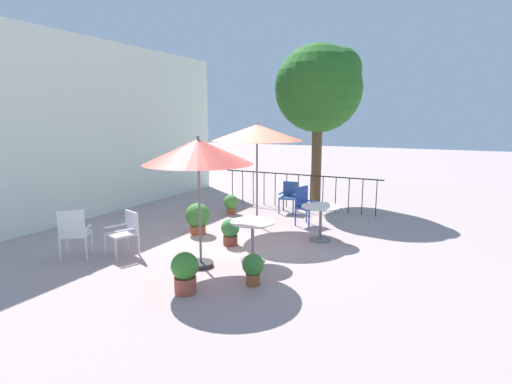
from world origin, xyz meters
name	(u,v)px	position (x,y,z in m)	size (l,w,h in m)	color
ground_plane	(247,236)	(0.00, 0.00, 0.00)	(60.00, 60.00, 0.00)	#AC9593
villa_facade	(92,129)	(0.00, 4.66, 2.34)	(10.64, 0.30, 4.67)	white
terrace_railing	(298,185)	(3.19, 0.00, 0.68)	(0.03, 4.82, 1.01)	black
shade_tree	(318,89)	(4.37, -0.12, 3.50)	(2.77, 2.64, 4.82)	brown
patio_umbrella_0	(198,153)	(-2.04, -0.16, 2.03)	(1.90, 1.90, 2.33)	#2D2D2D
patio_umbrella_1	(257,134)	(0.90, 0.20, 2.26)	(2.17, 2.17, 2.53)	#2D2D2D
cafe_table_0	(321,216)	(0.44, -1.57, 0.54)	(0.83, 0.83, 0.76)	silver
cafe_table_1	(252,233)	(-1.38, -0.86, 0.53)	(0.81, 0.81, 0.76)	silver
patio_chair_0	(125,230)	(-2.15, 1.52, 0.49)	(0.63, 0.62, 0.83)	silver
patio_chair_1	(289,195)	(2.63, 0.06, 0.49)	(0.51, 0.49, 0.85)	#2B5191
patio_chair_2	(74,231)	(-2.77, 2.19, 0.54)	(0.69, 0.69, 0.96)	white
patio_chair_3	(305,203)	(1.52, -0.82, 0.54)	(0.60, 0.58, 0.96)	#2C479E
potted_plant_0	(253,267)	(-2.35, -1.37, 0.29)	(0.35, 0.35, 0.51)	brown
potted_plant_1	(198,217)	(-0.33, 1.10, 0.39)	(0.56, 0.56, 0.71)	#B9532E
potted_plant_2	(230,231)	(-0.72, 0.01, 0.30)	(0.38, 0.38, 0.56)	brown
potted_plant_3	(231,203)	(1.70, 1.41, 0.30)	(0.41, 0.41, 0.54)	#A0562E
potted_plant_4	(185,271)	(-3.08, -0.59, 0.34)	(0.42, 0.42, 0.64)	#A14C39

